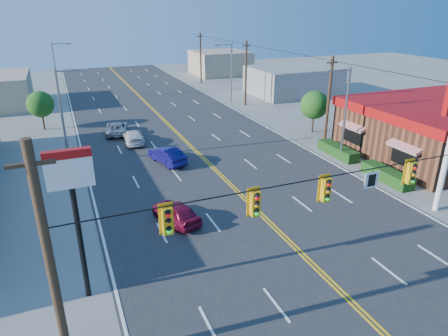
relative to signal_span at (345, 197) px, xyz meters
name	(u,v)px	position (x,y,z in m)	size (l,w,h in m)	color
ground	(336,288)	(0.12, 0.00, -4.89)	(160.00, 160.00, 0.00)	gray
road	(199,154)	(0.12, 20.00, -4.86)	(20.00, 120.00, 0.06)	#2D2D30
signal_span	(345,197)	(0.00, 0.00, 0.00)	(24.32, 0.34, 9.00)	#47301E
kfc	(439,129)	(20.02, 12.00, -2.51)	(16.30, 12.40, 4.70)	brown
pizza_hut_sign	(73,195)	(-10.88, 4.00, 0.30)	(1.90, 0.30, 6.85)	black
streetlight_se	(344,110)	(10.91, 14.00, -0.37)	(2.55, 0.25, 8.00)	gray
streetlight_ne	(230,70)	(10.91, 38.00, -0.37)	(2.55, 0.25, 8.00)	gray
streetlight_sw	(64,112)	(-10.67, 22.00, -0.37)	(2.55, 0.25, 8.00)	gray
streetlight_nw	(57,69)	(-10.67, 48.00, -0.37)	(2.55, 0.25, 8.00)	gray
utility_pole_near	(328,102)	(12.32, 18.00, -0.69)	(0.28, 0.28, 8.40)	#47301E
utility_pole_mid	(246,74)	(12.32, 36.00, -0.69)	(0.28, 0.28, 8.40)	#47301E
utility_pole_far	(201,58)	(12.32, 54.00, -0.69)	(0.28, 0.28, 8.40)	#47301E
tree_kfc_rear	(314,105)	(13.62, 22.00, -1.95)	(2.94, 2.94, 4.41)	#47301E
tree_west	(40,104)	(-12.88, 34.00, -2.09)	(2.80, 2.80, 4.20)	#47301E
bld_east_mid	(293,81)	(22.12, 40.00, -2.89)	(12.00, 10.00, 4.00)	gray
bld_east_far	(220,63)	(19.12, 62.00, -2.69)	(10.00, 10.00, 4.40)	tan
car_magenta	(176,213)	(-5.20, 8.97, -4.23)	(1.56, 3.87, 1.32)	maroon
car_blue	(167,156)	(-3.10, 18.94, -4.19)	(1.48, 4.25, 1.40)	#120E55
car_white	(134,137)	(-4.71, 25.51, -4.25)	(1.78, 4.37, 1.27)	silver
car_silver	(117,129)	(-5.80, 29.10, -4.25)	(2.11, 4.58, 1.27)	#A7A6AB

